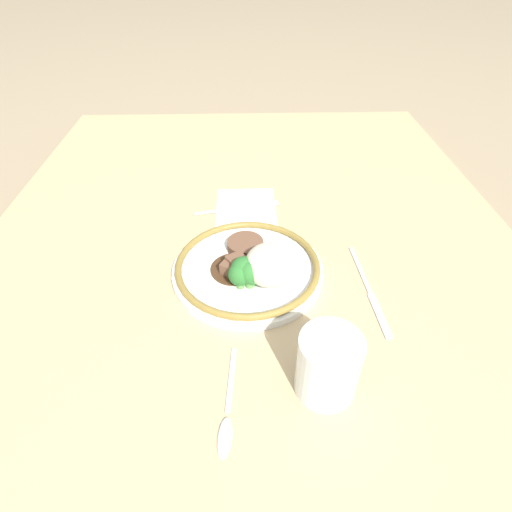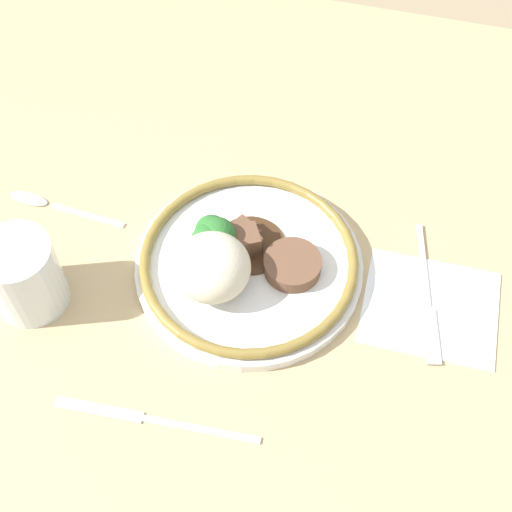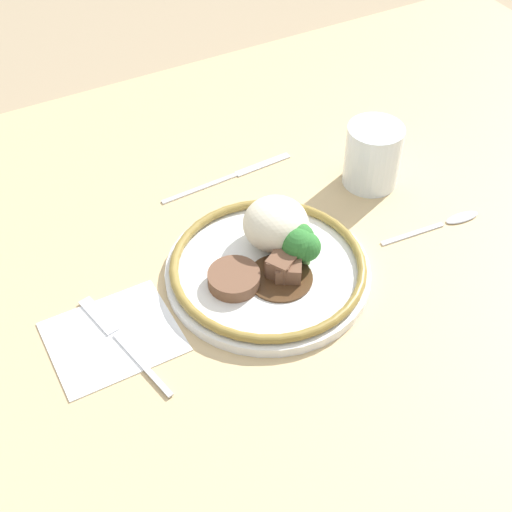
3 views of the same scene
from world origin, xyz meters
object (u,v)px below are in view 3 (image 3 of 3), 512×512
juice_glass (372,159)px  spoon (450,222)px  knife (233,176)px  plate (272,259)px  fork (116,335)px

juice_glass → spoon: (0.05, -0.13, -0.04)m
knife → spoon: spoon is taller
plate → knife: plate is taller
juice_glass → plate: bearing=-156.9°
plate → juice_glass: (0.22, 0.09, 0.02)m
fork → spoon: same height
plate → knife: 0.20m
juice_glass → fork: 0.45m
juice_glass → knife: 0.21m
juice_glass → spoon: bearing=-70.1°
juice_glass → spoon: 0.14m
fork → knife: 0.33m
juice_glass → fork: size_ratio=0.51×
juice_glass → fork: juice_glass is taller
spoon → plate: bearing=176.5°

